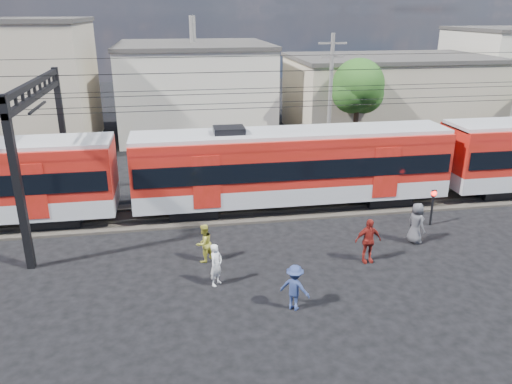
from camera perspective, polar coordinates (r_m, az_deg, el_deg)
ground at (r=19.00m, az=4.09°, el=-11.16°), size 120.00×120.00×0.00m
track_bed at (r=26.00m, az=-0.02°, el=-1.99°), size 70.00×3.40×0.12m
rail_near at (r=25.27m, az=0.27°, el=-2.37°), size 70.00×0.12×0.12m
rail_far at (r=26.64m, az=-0.29°, el=-1.15°), size 70.00×0.12×0.12m
commuter_train at (r=25.62m, az=4.59°, el=3.16°), size 50.30×3.08×4.17m
catenary at (r=24.64m, az=-20.47°, el=7.84°), size 70.00×9.30×7.52m
building_midwest at (r=43.23m, az=-7.00°, el=11.76°), size 12.24×12.24×7.30m
building_mideast at (r=44.15m, az=14.86°, el=10.76°), size 16.32×10.20×6.30m
building_east at (r=54.51m, az=27.06°, el=12.02°), size 10.20×10.20×8.30m
utility_pole_mid at (r=32.77m, az=8.46°, el=10.59°), size 1.80×0.24×8.50m
tree_near at (r=36.69m, az=11.82°, el=11.59°), size 3.82×3.64×6.72m
pedestrian_a at (r=19.00m, az=-4.58°, el=-8.28°), size 0.70×0.72×1.67m
pedestrian_b at (r=20.73m, az=-5.97°, el=-5.83°), size 1.00×0.98×1.63m
pedestrian_c at (r=17.56m, az=4.44°, el=-10.82°), size 1.25×1.14×1.68m
pedestrian_d at (r=21.02m, az=12.68°, el=-5.44°), size 1.13×0.51×1.91m
pedestrian_e at (r=23.29m, az=17.85°, el=-3.40°), size 0.84×1.05×1.87m
crossing_signal at (r=25.29m, az=19.57°, el=-0.97°), size 0.26×0.26×1.80m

